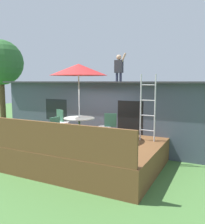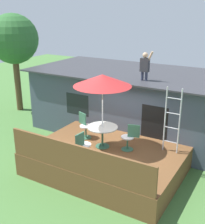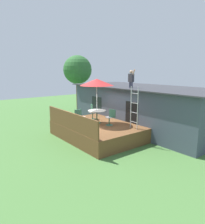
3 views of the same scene
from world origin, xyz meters
name	(u,v)px [view 2 (image 2 of 3)]	position (x,y,z in m)	size (l,w,h in m)	color
ground_plane	(108,169)	(0.00, 0.00, 0.00)	(40.00, 40.00, 0.00)	#477538
house	(149,104)	(0.00, 3.60, 1.39)	(10.50, 4.50, 2.76)	#424C5B
deck	(108,159)	(0.00, 0.00, 0.40)	(4.96, 3.74, 0.80)	brown
deck_railing	(76,159)	(0.00, -1.82, 1.25)	(4.86, 0.08, 0.90)	brown
patio_table	(102,131)	(-0.24, 0.05, 1.39)	(1.04, 1.04, 0.74)	#33664C
patio_umbrella	(102,80)	(-0.24, 0.05, 3.15)	(1.90, 1.90, 2.54)	silver
step_ladder	(172,121)	(1.88, 0.89, 1.90)	(0.52, 0.04, 2.20)	silver
person_figure	(145,64)	(0.30, 2.21, 3.37)	(0.47, 0.20, 1.11)	#33384C
patio_chair_left	(85,126)	(-1.22, 0.41, 1.26)	(0.60, 0.44, 0.92)	#33664C
patio_chair_right	(130,137)	(0.66, 0.31, 1.26)	(0.61, 0.44, 0.92)	#33664C
patio_chair_near	(83,146)	(-0.33, -1.01, 1.26)	(0.44, 0.62, 0.92)	#33664C
backyard_tree	(13,40)	(-7.40, 3.15, 3.79)	(2.56, 2.56, 5.12)	brown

